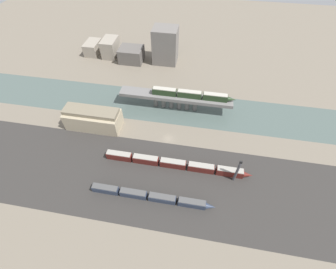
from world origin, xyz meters
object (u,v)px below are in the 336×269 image
(train_on_bridge, at_px, (192,95))
(train_yard_mid, at_px, (176,164))
(signal_tower, at_px, (237,171))
(train_yard_near, at_px, (151,196))
(warehouse_building, at_px, (93,119))

(train_on_bridge, xyz_separation_m, train_yard_mid, (-2.77, -39.18, -8.62))
(signal_tower, bearing_deg, train_on_bridge, 119.10)
(signal_tower, bearing_deg, train_yard_mid, 174.83)
(train_yard_near, relative_size, train_yard_mid, 0.77)
(train_yard_near, relative_size, warehouse_building, 1.82)
(train_yard_mid, distance_m, warehouse_building, 49.02)
(train_yard_near, height_order, warehouse_building, warehouse_building)
(train_yard_mid, distance_m, signal_tower, 26.44)
(train_yard_mid, height_order, signal_tower, signal_tower)
(train_yard_near, xyz_separation_m, train_yard_mid, (7.69, 16.99, 0.26))
(train_yard_near, bearing_deg, train_on_bridge, 79.45)
(train_yard_near, height_order, signal_tower, signal_tower)
(train_yard_near, bearing_deg, signal_tower, 23.58)
(warehouse_building, height_order, signal_tower, signal_tower)
(signal_tower, bearing_deg, train_yard_near, -156.42)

